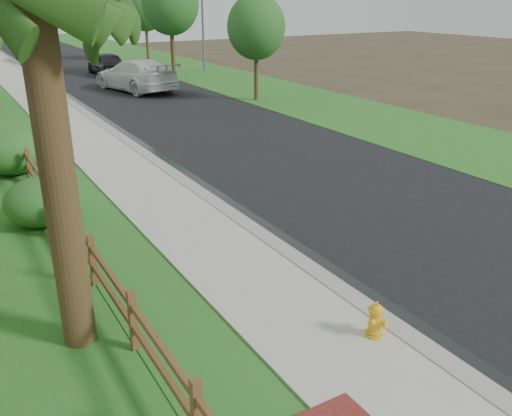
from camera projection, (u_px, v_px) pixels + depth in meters
ground at (426, 374)px, 8.21m from camera, size 120.00×120.00×0.00m
road at (98, 75)px, 38.41m from camera, size 8.00×90.00×0.02m
curb at (36, 79)px, 36.41m from camera, size 0.40×90.00×0.12m
wet_gutter at (41, 79)px, 36.59m from camera, size 0.50×90.00×0.00m
sidewalk at (15, 80)px, 35.80m from camera, size 2.20×90.00×0.10m
verge_far at (187, 69)px, 41.66m from camera, size 6.00×90.00×0.04m
ranch_fence at (77, 236)px, 11.41m from camera, size 0.12×16.92×1.10m
fire_hydrant at (376, 320)px, 8.86m from camera, size 0.41×0.34×0.64m
white_suv at (136, 75)px, 31.81m from camera, size 3.86×6.68×1.82m
dark_car_mid at (106, 63)px, 38.25m from camera, size 1.95×4.66×1.58m
dark_car_far at (33, 53)px, 45.01m from camera, size 1.68×4.72×1.55m
streetlight at (201, 0)px, 38.36m from camera, size 1.90×0.99×8.76m
shrub_b at (40, 202)px, 13.30m from camera, size 2.05×2.05×1.21m
shrub_d at (11, 152)px, 17.10m from camera, size 2.76×2.76×1.43m
tree_near_right at (256, 27)px, 27.92m from camera, size 3.02×3.02×5.44m
tree_mid_right at (170, 3)px, 36.01m from camera, size 3.81×3.81×6.91m
tree_far_right at (145, 10)px, 45.21m from camera, size 3.21×3.21×5.92m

